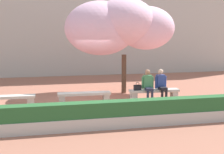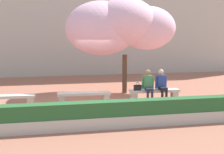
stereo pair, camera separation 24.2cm
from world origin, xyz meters
name	(u,v)px [view 2 (the right image)]	position (x,y,z in m)	size (l,w,h in m)	color
ground_plane	(84,103)	(0.00, 0.00, 0.00)	(100.00, 100.00, 0.00)	#9E604C
building_facade	(66,2)	(0.00, 10.06, 4.87)	(28.00, 4.00, 9.75)	#B7B2A8
stone_bench_west_end	(7,99)	(-2.93, 0.00, 0.31)	(2.11, 0.50, 0.45)	#BCB7AD
stone_bench_near_west	(84,96)	(0.00, 0.00, 0.31)	(2.11, 0.50, 0.45)	#BCB7AD
stone_bench_center	(154,93)	(2.93, 0.00, 0.31)	(2.11, 0.50, 0.45)	#BCB7AD
person_seated_left	(148,84)	(2.64, -0.05, 0.70)	(0.51, 0.70, 1.29)	black
person_seated_right	(162,84)	(3.22, -0.05, 0.70)	(0.51, 0.69, 1.29)	black
handbag	(138,87)	(2.20, -0.02, 0.58)	(0.30, 0.15, 0.34)	black
cherry_tree_main	(119,26)	(1.86, 1.91, 3.08)	(5.03, 3.32, 4.35)	#513828
planter_hedge_foreground	(97,115)	(0.00, -3.29, 0.39)	(11.24, 0.50, 0.80)	#BCB7AD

